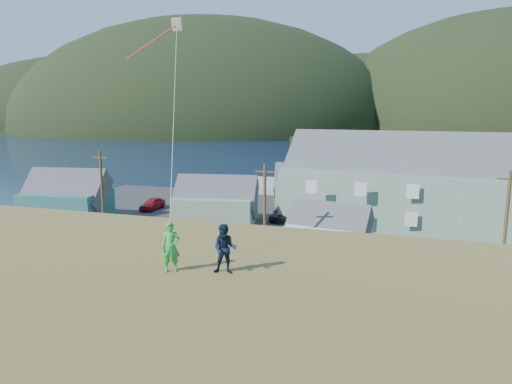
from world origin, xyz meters
TOP-DOWN VIEW (x-y plane):
  - ground at (0.00, 0.00)m, footprint 900.00×900.00m
  - grass_strip at (0.00, -2.00)m, footprint 110.00×8.00m
  - waterfront_lot at (0.00, 17.00)m, footprint 72.00×36.00m
  - wharf at (-6.00, 40.00)m, footprint 26.00×14.00m
  - far_shore at (0.00, 330.00)m, footprint 900.00×320.00m
  - far_hills at (35.59, 279.38)m, footprint 760.00×265.00m
  - lodge at (14.78, 18.76)m, footprint 37.19×15.32m
  - shed_teal at (-27.64, 10.43)m, footprint 10.26×7.98m
  - shed_palegreen_near at (-10.20, 13.97)m, footprint 10.03×7.16m
  - shed_white at (3.70, 6.24)m, footprint 7.79×5.79m
  - shed_palegreen_far at (-2.01, 28.73)m, footprint 11.12×7.57m
  - utility_poles at (-0.34, 1.50)m, footprint 32.90×0.24m
  - parked_cars at (-10.72, 20.15)m, footprint 24.11×11.81m
  - kite_flyer_green at (2.21, -19.62)m, footprint 0.74×0.65m
  - kite_flyer_navy at (4.01, -19.22)m, footprint 0.92×0.78m
  - kite_rig at (-0.98, -12.84)m, footprint 2.22×3.82m

SIDE VIEW (x-z plane):
  - ground at x=0.00m, z-range 0.00..0.00m
  - grass_strip at x=0.00m, z-range 0.00..0.10m
  - waterfront_lot at x=0.00m, z-range 0.00..0.12m
  - wharf at x=-6.00m, z-range 0.00..0.90m
  - parked_cars at x=-10.72m, z-range 0.06..1.61m
  - far_shore at x=0.00m, z-range 0.00..2.00m
  - far_hills at x=35.59m, z-range -69.50..73.50m
  - shed_white at x=3.70m, z-range -0.64..5.04m
  - shed_palegreen_near at x=-10.20m, z-range -0.82..5.89m
  - shed_palegreen_far at x=-2.01m, z-range -0.81..6.08m
  - shed_teal at x=-27.64m, z-range -0.95..6.44m
  - utility_poles at x=-0.34m, z-range -0.07..9.00m
  - lodge at x=14.78m, z-range -1.47..11.23m
  - kite_flyer_navy at x=4.01m, z-range 7.20..8.88m
  - kite_flyer_green at x=2.21m, z-range 7.20..8.92m
  - kite_rig at x=-0.98m, z-range 10.87..21.82m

